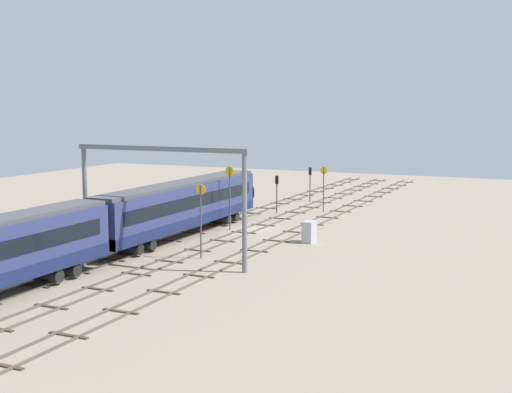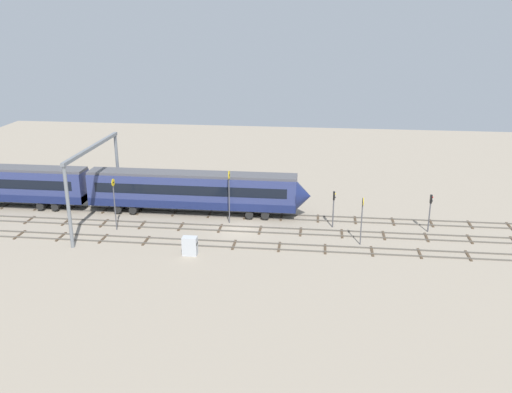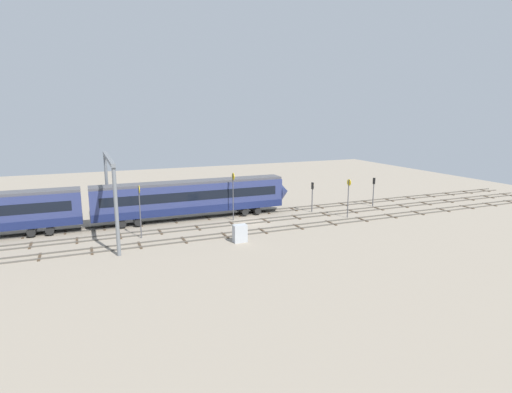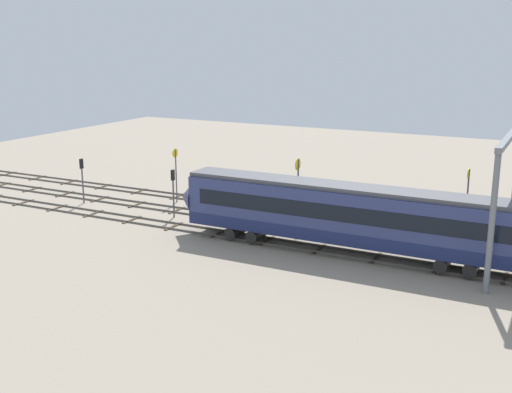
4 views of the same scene
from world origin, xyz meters
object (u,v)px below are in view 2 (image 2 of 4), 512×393
object	(u,v)px
train	(94,188)
speed_sign_near_foreground	(362,215)
speed_sign_mid_trackside	(229,190)
speed_sign_far_trackside	(114,198)
relay_cabinet	(190,246)
overhead_gantry	(94,168)
signal_light_trackside_departure	(430,208)
signal_light_trackside_approach	(334,204)

from	to	relation	value
train	speed_sign_near_foreground	xyz separation A→B (m)	(30.62, -6.83, 0.50)
speed_sign_near_foreground	speed_sign_mid_trackside	world-z (taller)	speed_sign_mid_trackside
train	speed_sign_far_trackside	world-z (taller)	speed_sign_far_trackside
train	speed_sign_mid_trackside	xyz separation A→B (m)	(16.52, -2.42, 1.21)
relay_cabinet	speed_sign_mid_trackside	bearing A→B (deg)	74.58
speed_sign_far_trackside	overhead_gantry	bearing A→B (deg)	145.61
speed_sign_mid_trackside	signal_light_trackside_departure	distance (m)	21.52
speed_sign_far_trackside	speed_sign_mid_trackside	bearing A→B (deg)	16.22
train	signal_light_trackside_departure	size ratio (longest dim) A/B	12.13
relay_cabinet	signal_light_trackside_departure	bearing A→B (deg)	20.02
speed_sign_far_trackside	speed_sign_near_foreground	bearing A→B (deg)	-2.17
speed_sign_mid_trackside	speed_sign_near_foreground	bearing A→B (deg)	-17.36
overhead_gantry	signal_light_trackside_departure	size ratio (longest dim) A/B	3.46
speed_sign_near_foreground	signal_light_trackside_approach	bearing A→B (deg)	121.53
speed_sign_far_trackside	signal_light_trackside_departure	world-z (taller)	speed_sign_far_trackside
train	speed_sign_far_trackside	xyz separation A→B (m)	(4.74, -5.85, 0.92)
overhead_gantry	speed_sign_mid_trackside	distance (m)	14.80
overhead_gantry	speed_sign_near_foreground	size ratio (longest dim) A/B	2.88
speed_sign_near_foreground	train	bearing A→B (deg)	167.42
speed_sign_near_foreground	overhead_gantry	bearing A→B (deg)	174.30
speed_sign_mid_trackside	signal_light_trackside_departure	world-z (taller)	speed_sign_mid_trackside
overhead_gantry	speed_sign_far_trackside	world-z (taller)	overhead_gantry
speed_sign_near_foreground	relay_cabinet	bearing A→B (deg)	-164.97
overhead_gantry	signal_light_trackside_departure	distance (m)	36.21
signal_light_trackside_departure	train	bearing A→B (deg)	176.16
speed_sign_far_trackside	signal_light_trackside_approach	size ratio (longest dim) A/B	1.40
speed_sign_far_trackside	train	bearing A→B (deg)	129.05
train	signal_light_trackside_departure	xyz separation A→B (m)	(38.01, -2.55, 0.08)
speed_sign_near_foreground	signal_light_trackside_departure	distance (m)	8.56
train	signal_light_trackside_approach	world-z (taller)	train
speed_sign_near_foreground	speed_sign_far_trackside	xyz separation A→B (m)	(-25.87, 0.98, 0.41)
signal_light_trackside_approach	relay_cabinet	bearing A→B (deg)	-147.38
speed_sign_far_trackside	signal_light_trackside_departure	xyz separation A→B (m)	(33.27, 3.30, -0.84)
speed_sign_far_trackside	signal_light_trackside_approach	world-z (taller)	speed_sign_far_trackside
signal_light_trackside_departure	speed_sign_far_trackside	bearing A→B (deg)	-174.34
speed_sign_near_foreground	relay_cabinet	world-z (taller)	speed_sign_near_foreground
speed_sign_near_foreground	speed_sign_mid_trackside	xyz separation A→B (m)	(-14.10, 4.41, 0.70)
signal_light_trackside_departure	signal_light_trackside_approach	bearing A→B (deg)	179.25
speed_sign_mid_trackside	signal_light_trackside_approach	bearing A→B (deg)	0.03
speed_sign_near_foreground	speed_sign_mid_trackside	size ratio (longest dim) A/B	0.83
speed_sign_near_foreground	speed_sign_far_trackside	size ratio (longest dim) A/B	0.87
signal_light_trackside_approach	signal_light_trackside_departure	bearing A→B (deg)	-0.75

